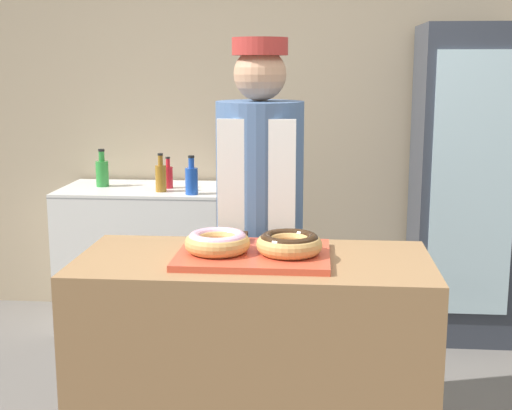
% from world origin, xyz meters
% --- Properties ---
extents(wall_back, '(8.00, 0.06, 2.70)m').
position_xyz_m(wall_back, '(0.00, 2.13, 1.35)').
color(wall_back, tan).
rests_on(wall_back, ground_plane).
extents(display_counter, '(1.31, 0.62, 0.93)m').
position_xyz_m(display_counter, '(0.00, 0.00, 0.47)').
color(display_counter, '#997047').
rests_on(display_counter, ground_plane).
extents(serving_tray, '(0.56, 0.44, 0.02)m').
position_xyz_m(serving_tray, '(0.00, 0.00, 0.94)').
color(serving_tray, '#D84C33').
rests_on(serving_tray, display_counter).
extents(donut_light_glaze, '(0.24, 0.24, 0.08)m').
position_xyz_m(donut_light_glaze, '(-0.13, -0.02, 1.00)').
color(donut_light_glaze, tan).
rests_on(donut_light_glaze, serving_tray).
extents(donut_chocolate_glaze, '(0.24, 0.24, 0.08)m').
position_xyz_m(donut_chocolate_glaze, '(0.13, -0.02, 1.00)').
color(donut_chocolate_glaze, tan).
rests_on(donut_chocolate_glaze, serving_tray).
extents(brownie_back_left, '(0.09, 0.09, 0.03)m').
position_xyz_m(brownie_back_left, '(-0.08, 0.15, 0.97)').
color(brownie_back_left, black).
rests_on(brownie_back_left, serving_tray).
extents(brownie_back_right, '(0.09, 0.09, 0.03)m').
position_xyz_m(brownie_back_right, '(0.08, 0.15, 0.97)').
color(brownie_back_right, black).
rests_on(brownie_back_right, serving_tray).
extents(baker_person, '(0.39, 0.39, 1.75)m').
position_xyz_m(baker_person, '(-0.02, 0.56, 0.92)').
color(baker_person, '#4C4C51').
rests_on(baker_person, ground_plane).
extents(beverage_fridge, '(0.56, 0.59, 1.87)m').
position_xyz_m(beverage_fridge, '(1.10, 1.76, 0.93)').
color(beverage_fridge, '#333842').
rests_on(beverage_fridge, ground_plane).
extents(chest_freezer, '(1.01, 0.60, 0.88)m').
position_xyz_m(chest_freezer, '(-0.85, 1.77, 0.45)').
color(chest_freezer, white).
rests_on(chest_freezer, ground_plane).
extents(bottle_blue, '(0.08, 0.08, 0.23)m').
position_xyz_m(bottle_blue, '(-0.51, 1.56, 0.97)').
color(bottle_blue, '#1E4CB2').
rests_on(bottle_blue, chest_freezer).
extents(bottle_green, '(0.08, 0.08, 0.24)m').
position_xyz_m(bottle_green, '(-1.12, 1.79, 0.97)').
color(bottle_green, '#2D8C38').
rests_on(bottle_green, chest_freezer).
extents(bottle_red, '(0.06, 0.06, 0.19)m').
position_xyz_m(bottle_red, '(-0.69, 1.76, 0.96)').
color(bottle_red, red).
rests_on(bottle_red, chest_freezer).
extents(bottle_amber, '(0.07, 0.07, 0.23)m').
position_xyz_m(bottle_amber, '(-0.71, 1.63, 0.97)').
color(bottle_amber, '#99661E').
rests_on(bottle_amber, chest_freezer).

